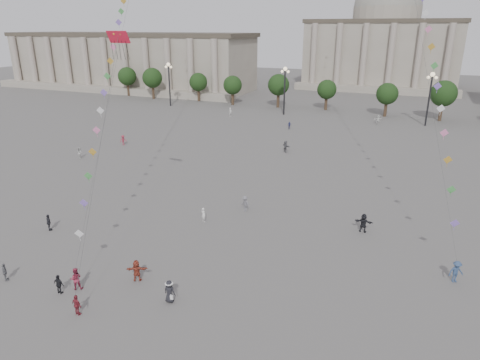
% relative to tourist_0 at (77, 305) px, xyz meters
% --- Properties ---
extents(ground, '(360.00, 360.00, 0.00)m').
position_rel_tourist_0_xyz_m(ground, '(6.91, 4.76, -0.79)').
color(ground, '#4E4C49').
rests_on(ground, ground).
extents(hall_west, '(84.00, 26.22, 17.20)m').
position_rel_tourist_0_xyz_m(hall_west, '(-68.09, 98.66, 7.63)').
color(hall_west, gray).
rests_on(hall_west, ground).
extents(hall_central, '(48.30, 34.30, 35.50)m').
position_rel_tourist_0_xyz_m(hall_central, '(6.91, 133.98, 13.44)').
color(hall_central, gray).
rests_on(hall_central, ground).
extents(tree_row, '(137.12, 5.12, 8.00)m').
position_rel_tourist_0_xyz_m(tree_row, '(6.91, 82.76, 4.60)').
color(tree_row, '#3B281D').
rests_on(tree_row, ground).
extents(lamp_post_far_west, '(2.00, 0.90, 10.65)m').
position_rel_tourist_0_xyz_m(lamp_post_far_west, '(-38.09, 74.76, 6.56)').
color(lamp_post_far_west, '#262628').
rests_on(lamp_post_far_west, ground).
extents(lamp_post_mid_west, '(2.00, 0.90, 10.65)m').
position_rel_tourist_0_xyz_m(lamp_post_mid_west, '(-8.09, 74.76, 6.56)').
color(lamp_post_mid_west, '#262628').
rests_on(lamp_post_mid_west, ground).
extents(lamp_post_mid_east, '(2.00, 0.90, 10.65)m').
position_rel_tourist_0_xyz_m(lamp_post_mid_east, '(21.91, 74.76, 6.56)').
color(lamp_post_mid_east, '#262628').
rests_on(lamp_post_mid_east, ground).
extents(person_crowd_0, '(0.91, 0.83, 1.49)m').
position_rel_tourist_0_xyz_m(person_crowd_0, '(-2.77, 61.17, -0.05)').
color(person_crowd_0, navy).
rests_on(person_crowd_0, ground).
extents(person_crowd_1, '(1.06, 0.99, 1.73)m').
position_rel_tourist_0_xyz_m(person_crowd_1, '(-26.62, 29.78, 0.08)').
color(person_crowd_1, '#BCBCB8').
rests_on(person_crowd_1, ground).
extents(person_crowd_2, '(1.11, 1.27, 1.70)m').
position_rel_tourist_0_xyz_m(person_crowd_2, '(-25.36, 38.71, 0.06)').
color(person_crowd_2, '#9A2A3C').
rests_on(person_crowd_2, ground).
extents(person_crowd_3, '(1.77, 0.57, 1.90)m').
position_rel_tourist_0_xyz_m(person_crowd_3, '(16.65, 20.87, 0.16)').
color(person_crowd_3, black).
rests_on(person_crowd_3, ground).
extents(person_crowd_4, '(1.77, 1.16, 1.82)m').
position_rel_tourist_0_xyz_m(person_crowd_4, '(12.81, 72.76, 0.12)').
color(person_crowd_4, white).
rests_on(person_crowd_4, ground).
extents(person_crowd_6, '(1.30, 1.02, 1.77)m').
position_rel_tourist_0_xyz_m(person_crowd_6, '(4.10, 21.02, 0.09)').
color(person_crowd_6, slate).
rests_on(person_crowd_6, ground).
extents(person_crowd_10, '(0.48, 0.72, 1.95)m').
position_rel_tourist_0_xyz_m(person_crowd_10, '(-18.53, 68.25, 0.18)').
color(person_crowd_10, silver).
rests_on(person_crowd_10, ground).
extents(person_crowd_12, '(1.71, 1.51, 1.87)m').
position_rel_tourist_0_xyz_m(person_crowd_12, '(1.34, 45.21, 0.15)').
color(person_crowd_12, '#5B5B60').
rests_on(person_crowd_12, ground).
extents(person_crowd_13, '(0.67, 0.58, 1.55)m').
position_rel_tourist_0_xyz_m(person_crowd_13, '(1.15, 16.92, -0.02)').
color(person_crowd_13, white).
rests_on(person_crowd_13, ground).
extents(tourist_0, '(0.98, 0.56, 1.58)m').
position_rel_tourist_0_xyz_m(tourist_0, '(0.00, 0.00, 0.00)').
color(tourist_0, maroon).
rests_on(tourist_0, ground).
extents(tourist_1, '(1.04, 0.92, 1.69)m').
position_rel_tourist_0_xyz_m(tourist_1, '(-12.00, 9.26, 0.05)').
color(tourist_1, '#232329').
rests_on(tourist_1, ground).
extents(tourist_2, '(1.72, 1.19, 1.79)m').
position_rel_tourist_0_xyz_m(tourist_2, '(1.29, 5.20, 0.10)').
color(tourist_2, '#9D3D2B').
rests_on(tourist_2, ground).
extents(tourist_3, '(0.94, 0.78, 1.50)m').
position_rel_tourist_0_xyz_m(tourist_3, '(-8.33, 1.16, -0.04)').
color(tourist_3, slate).
rests_on(tourist_3, ground).
extents(tourist_4, '(0.93, 0.40, 1.57)m').
position_rel_tourist_0_xyz_m(tourist_4, '(-3.07, 1.48, -0.01)').
color(tourist_4, black).
rests_on(tourist_4, ground).
extents(kite_flyer_0, '(1.11, 1.06, 1.80)m').
position_rel_tourist_0_xyz_m(kite_flyer_0, '(-2.30, 2.43, 0.11)').
color(kite_flyer_0, maroon).
rests_on(kite_flyer_0, ground).
extents(kite_flyer_1, '(1.36, 1.17, 1.83)m').
position_rel_tourist_0_xyz_m(kite_flyer_1, '(24.54, 14.69, 0.12)').
color(kite_flyer_1, navy).
rests_on(kite_flyer_1, ground).
extents(hat_person, '(0.86, 0.60, 1.76)m').
position_rel_tourist_0_xyz_m(hat_person, '(5.16, 3.77, 0.12)').
color(hat_person, black).
rests_on(hat_person, ground).
extents(dragon_kite, '(3.40, 6.88, 21.60)m').
position_rel_tourist_0_xyz_m(dragon_kite, '(-4.50, 12.94, 16.51)').
color(dragon_kite, red).
rests_on(dragon_kite, ground).
extents(kite_train_west, '(25.82, 50.72, 69.14)m').
position_rel_tourist_0_xyz_m(kite_train_west, '(-15.73, 29.46, 21.17)').
color(kite_train_west, '#3F3F3F').
rests_on(kite_train_west, ground).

